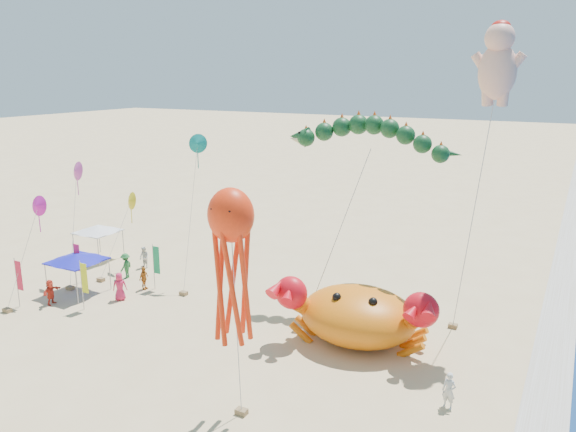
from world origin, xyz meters
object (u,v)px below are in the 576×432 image
at_px(crab_inflatable, 357,314).
at_px(canopy_white, 97,229).
at_px(dragon_kite, 369,141).
at_px(canopy_blue, 77,258).
at_px(octopus_kite, 232,254).
at_px(cherub_kite, 498,62).

bearing_deg(crab_inflatable, canopy_white, 170.68).
bearing_deg(dragon_kite, canopy_blue, -159.05).
bearing_deg(octopus_kite, cherub_kite, 59.96).
height_order(octopus_kite, canopy_white, octopus_kite).
bearing_deg(canopy_white, cherub_kite, 1.30).
distance_m(cherub_kite, canopy_blue, 28.06).
bearing_deg(crab_inflatable, canopy_blue, -174.04).
xyz_separation_m(crab_inflatable, dragon_kite, (-1.42, 4.74, 8.74)).
xyz_separation_m(cherub_kite, canopy_blue, (-24.37, -6.42, -12.33)).
bearing_deg(canopy_white, crab_inflatable, -9.32).
relative_size(cherub_kite, octopus_kite, 1.69).
bearing_deg(dragon_kite, cherub_kite, -2.52).
height_order(cherub_kite, canopy_white, cherub_kite).
bearing_deg(canopy_blue, octopus_kite, -21.73).
height_order(octopus_kite, canopy_blue, octopus_kite).
relative_size(octopus_kite, canopy_blue, 2.96).
xyz_separation_m(dragon_kite, canopy_white, (-21.69, -0.95, -7.96)).
xyz_separation_m(crab_inflatable, octopus_kite, (-2.17, -8.67, 5.56)).
relative_size(dragon_kite, cherub_kite, 0.69).
relative_size(dragon_kite, octopus_kite, 1.16).
distance_m(cherub_kite, canopy_white, 31.07).
relative_size(canopy_blue, canopy_white, 1.07).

